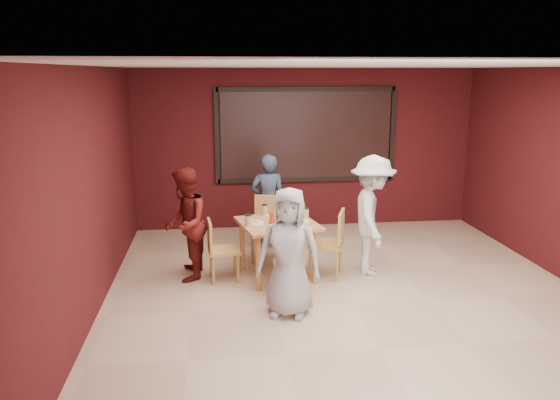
{
  "coord_description": "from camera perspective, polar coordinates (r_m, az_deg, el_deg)",
  "views": [
    {
      "loc": [
        -1.6,
        -5.98,
        2.74
      ],
      "look_at": [
        -0.76,
        1.01,
        1.07
      ],
      "focal_mm": 35.0,
      "sensor_mm": 36.0,
      "label": 1
    }
  ],
  "objects": [
    {
      "name": "dining_table",
      "position": [
        7.33,
        -0.25,
        -3.04
      ],
      "size": [
        1.16,
        1.16,
        0.92
      ],
      "color": "#B18648",
      "rests_on": "floor"
    },
    {
      "name": "window_blinds",
      "position": [
        9.63,
        2.78,
        6.78
      ],
      "size": [
        3.0,
        0.02,
        1.5
      ],
      "primitive_type": "cube",
      "color": "black"
    },
    {
      "name": "chair_left",
      "position": [
        7.31,
        -6.45,
        -4.86
      ],
      "size": [
        0.44,
        0.44,
        0.83
      ],
      "color": "tan",
      "rests_on": "floor"
    },
    {
      "name": "chair_right",
      "position": [
        7.43,
        5.44,
        -4.14
      ],
      "size": [
        0.57,
        0.57,
        0.92
      ],
      "color": "tan",
      "rests_on": "floor"
    },
    {
      "name": "diner_back",
      "position": [
        8.53,
        -1.26,
        -0.18
      ],
      "size": [
        0.55,
        0.36,
        1.5
      ],
      "primitive_type": "imported",
      "rotation": [
        0.0,
        0.0,
        3.14
      ],
      "color": "#324159",
      "rests_on": "floor"
    },
    {
      "name": "diner_right",
      "position": [
        7.54,
        9.61,
        -1.61
      ],
      "size": [
        0.79,
        1.16,
        1.65
      ],
      "primitive_type": "imported",
      "rotation": [
        0.0,
        0.0,
        1.39
      ],
      "color": "silver",
      "rests_on": "floor"
    },
    {
      "name": "diner_left",
      "position": [
        7.37,
        -9.85,
        -2.51
      ],
      "size": [
        0.6,
        0.76,
        1.51
      ],
      "primitive_type": "imported",
      "rotation": [
        0.0,
        0.0,
        -1.61
      ],
      "color": "#5E1412",
      "rests_on": "floor"
    },
    {
      "name": "chair_front",
      "position": [
        6.75,
        0.99,
        -6.59
      ],
      "size": [
        0.4,
        0.4,
        0.78
      ],
      "color": "tan",
      "rests_on": "floor"
    },
    {
      "name": "diner_front",
      "position": [
        6.18,
        0.94,
        -5.51
      ],
      "size": [
        0.84,
        0.68,
        1.49
      ],
      "primitive_type": "imported",
      "rotation": [
        0.0,
        0.0,
        -0.31
      ],
      "color": "#A1A1A1",
      "rests_on": "floor"
    },
    {
      "name": "floor",
      "position": [
        6.77,
        7.56,
        -10.68
      ],
      "size": [
        7.0,
        7.0,
        0.0
      ],
      "primitive_type": "plane",
      "color": "tan",
      "rests_on": "ground"
    },
    {
      "name": "chair_back",
      "position": [
        8.06,
        -1.22,
        -2.56
      ],
      "size": [
        0.57,
        0.57,
        0.95
      ],
      "color": "tan",
      "rests_on": "floor"
    }
  ]
}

